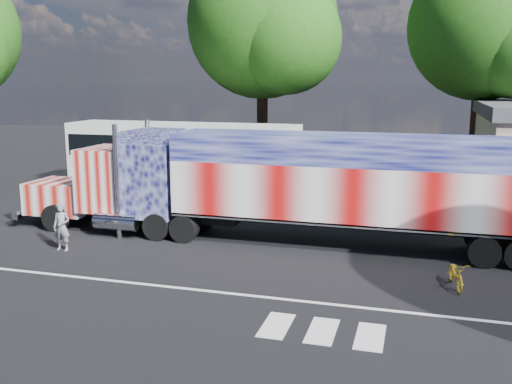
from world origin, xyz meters
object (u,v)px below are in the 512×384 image
(woman, at_px, (62,227))
(tree_n_mid, at_px, (265,23))
(bicycle, at_px, (456,274))
(semi_truck, at_px, (288,183))
(tree_ne_a, at_px, (486,27))
(coach_bus, at_px, (183,156))

(woman, bearing_deg, tree_n_mid, 77.54)
(woman, distance_m, bicycle, 13.91)
(semi_truck, bearing_deg, tree_n_mid, 108.62)
(tree_ne_a, bearing_deg, bicycle, -96.40)
(bicycle, bearing_deg, coach_bus, 129.99)
(bicycle, bearing_deg, woman, 170.13)
(semi_truck, xyz_separation_m, bicycle, (6.11, -3.44, -1.93))
(coach_bus, bearing_deg, semi_truck, -46.55)
(bicycle, xyz_separation_m, tree_ne_a, (1.79, 15.99, 8.62))
(semi_truck, height_order, woman, semi_truck)
(semi_truck, distance_m, tree_n_mid, 17.12)
(semi_truck, height_order, coach_bus, semi_truck)
(woman, bearing_deg, semi_truck, 20.36)
(semi_truck, distance_m, tree_ne_a, 16.27)
(woman, bearing_deg, tree_ne_a, 42.08)
(coach_bus, height_order, woman, coach_bus)
(tree_ne_a, bearing_deg, woman, -134.46)
(woman, bearing_deg, bicycle, -3.45)
(coach_bus, distance_m, woman, 11.99)
(woman, bearing_deg, coach_bus, 87.74)
(semi_truck, height_order, bicycle, semi_truck)
(semi_truck, height_order, tree_n_mid, tree_n_mid)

